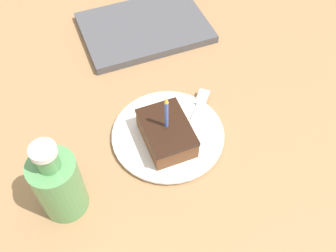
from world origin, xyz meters
TOP-DOWN VIEW (x-y plane):
  - ground_plane at (0.00, 0.00)m, footprint 2.40×2.40m
  - plate at (-0.02, 0.02)m, footprint 0.23×0.23m
  - cake_slice at (-0.01, 0.03)m, footprint 0.09×0.12m
  - fork at (-0.09, -0.01)m, footprint 0.12×0.13m
  - bottle at (0.21, 0.09)m, footprint 0.08×0.08m
  - marble_board at (-0.08, -0.32)m, footprint 0.32×0.22m

SIDE VIEW (x-z plane):
  - ground_plane at x=0.00m, z-range -0.04..0.00m
  - plate at x=-0.02m, z-range 0.00..0.01m
  - marble_board at x=-0.08m, z-range 0.00..0.02m
  - fork at x=-0.09m, z-range 0.01..0.02m
  - cake_slice at x=-0.01m, z-range -0.03..0.11m
  - bottle at x=0.21m, z-range -0.02..0.17m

